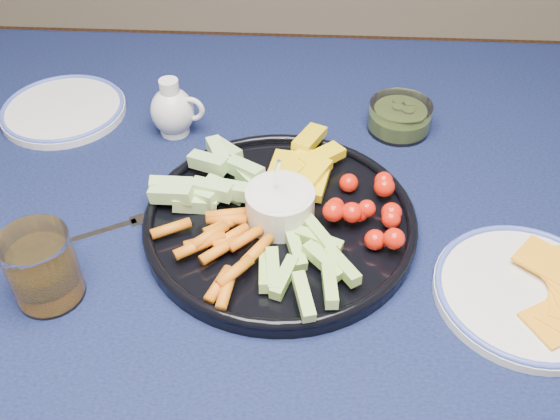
# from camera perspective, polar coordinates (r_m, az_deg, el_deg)

# --- Properties ---
(dining_table) EXTENTS (1.67, 1.07, 0.75)m
(dining_table) POSITION_cam_1_polar(r_m,az_deg,el_deg) (0.96, -4.18, -4.08)
(dining_table) COLOR #452B17
(dining_table) RESTS_ON ground
(crudite_platter) EXTENTS (0.38, 0.38, 0.12)m
(crudite_platter) POSITION_cam_1_polar(r_m,az_deg,el_deg) (0.86, -0.17, -0.58)
(crudite_platter) COLOR black
(crudite_platter) RESTS_ON dining_table
(creamer_pitcher) EXTENTS (0.09, 0.07, 0.10)m
(creamer_pitcher) POSITION_cam_1_polar(r_m,az_deg,el_deg) (1.04, -9.75, 8.96)
(creamer_pitcher) COLOR silver
(creamer_pitcher) RESTS_ON dining_table
(pickle_bowl) EXTENTS (0.10, 0.10, 0.05)m
(pickle_bowl) POSITION_cam_1_polar(r_m,az_deg,el_deg) (1.06, 10.86, 8.26)
(pickle_bowl) COLOR silver
(pickle_bowl) RESTS_ON dining_table
(cheese_plate) EXTENTS (0.23, 0.23, 0.03)m
(cheese_plate) POSITION_cam_1_polar(r_m,az_deg,el_deg) (0.84, 21.68, -6.88)
(cheese_plate) COLOR silver
(cheese_plate) RESTS_ON dining_table
(juice_tumbler) EXTENTS (0.08, 0.08, 0.10)m
(juice_tumbler) POSITION_cam_1_polar(r_m,az_deg,el_deg) (0.81, -20.80, -5.23)
(juice_tumbler) COLOR silver
(juice_tumbler) RESTS_ON dining_table
(fork_left) EXTENTS (0.15, 0.09, 0.00)m
(fork_left) POSITION_cam_1_polar(r_m,az_deg,el_deg) (0.90, -15.47, -1.79)
(fork_left) COLOR white
(fork_left) RESTS_ON dining_table
(side_plate_extra) EXTENTS (0.21, 0.21, 0.02)m
(side_plate_extra) POSITION_cam_1_polar(r_m,az_deg,el_deg) (1.15, -19.18, 8.69)
(side_plate_extra) COLOR silver
(side_plate_extra) RESTS_ON dining_table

